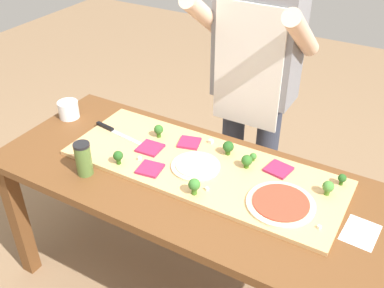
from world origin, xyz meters
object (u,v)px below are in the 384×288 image
object	(u,v)px
cheese_crumble_b	(319,227)
broccoli_floret_back_mid	(159,130)
broccoli_floret_center_right	(328,187)
sauce_jar	(83,159)
pizza_slice_far_right	(189,143)
flour_cup	(69,110)
pizza_whole_cheese_artichoke	(196,166)
broccoli_floret_front_right	(194,185)
pizza_slice_near_left	(150,148)
cheese_crumble_a	(140,158)
cheese_crumble_d	(207,189)
broccoli_floret_back_left	(342,179)
chefs_knife	(113,131)
prep_table	(187,192)
pizza_slice_far_left	(150,169)
recipe_note	(360,233)
pizza_slice_center	(278,169)
pizza_whole_tomato_red	(281,203)
cheese_crumble_c	(211,141)
broccoli_floret_back_right	(228,147)
broccoli_floret_center_left	(247,161)
broccoli_floret_front_left	(118,156)
cook_center	(254,79)
broccoli_floret_front_mid	(253,156)

from	to	relation	value
cheese_crumble_b	broccoli_floret_back_mid	bearing A→B (deg)	165.29
broccoli_floret_center_right	cheese_crumble_b	world-z (taller)	broccoli_floret_center_right
broccoli_floret_back_mid	sauce_jar	world-z (taller)	sauce_jar
pizza_slice_far_right	flour_cup	world-z (taller)	flour_cup
pizza_whole_cheese_artichoke	broccoli_floret_front_right	bearing A→B (deg)	-62.25
pizza_slice_near_left	cheese_crumble_a	size ratio (longest dim) A/B	7.03
pizza_slice_far_right	cheese_crumble_d	world-z (taller)	cheese_crumble_d
broccoli_floret_center_right	cheese_crumble_d	xyz separation A→B (m)	(-0.44, -0.22, -0.03)
pizza_whole_cheese_artichoke	broccoli_floret_back_left	xyz separation A→B (m)	(0.59, 0.20, 0.02)
chefs_knife	prep_table	bearing A→B (deg)	-11.62
pizza_whole_cheese_artichoke	pizza_slice_far_left	size ratio (longest dim) A/B	2.17
cheese_crumble_a	recipe_note	world-z (taller)	cheese_crumble_a
broccoli_floret_center_right	pizza_slice_far_left	bearing A→B (deg)	-162.75
pizza_slice_center	broccoli_floret_front_right	xyz separation A→B (m)	(-0.24, -0.32, 0.04)
pizza_whole_tomato_red	pizza_slice_far_right	distance (m)	0.57
prep_table	pizza_slice_center	size ratio (longest dim) A/B	17.33
pizza_slice_near_left	cheese_crumble_c	distance (m)	0.29
cheese_crumble_d	cheese_crumble_c	bearing A→B (deg)	115.32
broccoli_floret_back_right	pizza_slice_far_left	bearing A→B (deg)	-131.07
cheese_crumble_b	broccoli_floret_center_left	bearing A→B (deg)	151.59
pizza_slice_far_right	broccoli_floret_front_left	size ratio (longest dim) A/B	1.49
broccoli_floret_back_right	broccoli_floret_center_left	bearing A→B (deg)	-23.88
pizza_slice_near_left	broccoli_floret_center_right	xyz separation A→B (m)	(0.81, 0.09, 0.03)
prep_table	flour_cup	bearing A→B (deg)	171.30
pizza_slice_near_left	pizza_slice_center	world-z (taller)	same
prep_table	cheese_crumble_c	world-z (taller)	cheese_crumble_c
pizza_slice_near_left	flour_cup	size ratio (longest dim) A/B	1.00
broccoli_floret_center_right	broccoli_floret_back_mid	distance (m)	0.83
recipe_note	cook_center	world-z (taller)	cook_center
prep_table	pizza_slice_near_left	bearing A→B (deg)	164.82
broccoli_floret_center_right	pizza_slice_near_left	bearing A→B (deg)	-173.69
pizza_slice_far_right	cheese_crumble_a	distance (m)	0.26
broccoli_floret_front_right	chefs_knife	bearing A→B (deg)	160.10
broccoli_floret_back_left	broccoli_floret_back_mid	xyz separation A→B (m)	(-0.86, -0.07, 0.01)
prep_table	recipe_note	xyz separation A→B (m)	(0.74, 0.02, 0.10)
pizza_slice_center	pizza_slice_far_left	bearing A→B (deg)	-150.38
broccoli_floret_front_left	recipe_note	distance (m)	1.04
broccoli_floret_back_right	broccoli_floret_back_left	distance (m)	0.51
cheese_crumble_a	broccoli_floret_back_mid	bearing A→B (deg)	98.57
broccoli_floret_front_mid	chefs_knife	bearing A→B (deg)	-170.21
broccoli_floret_back_mid	cheese_crumble_c	world-z (taller)	broccoli_floret_back_mid
flour_cup	recipe_note	size ratio (longest dim) A/B	0.67
pizza_slice_near_left	broccoli_floret_front_mid	size ratio (longest dim) A/B	2.69
pizza_slice_far_right	cook_center	world-z (taller)	cook_center
pizza_slice_near_left	pizza_slice_far_right	distance (m)	0.19
pizza_slice_far_right	broccoli_floret_back_mid	bearing A→B (deg)	-172.19
prep_table	pizza_whole_tomato_red	xyz separation A→B (m)	(0.43, -0.00, 0.13)
chefs_knife	pizza_slice_far_left	distance (m)	0.38
broccoli_floret_back_right	cheese_crumble_d	size ratio (longest dim) A/B	5.05
cheese_crumble_d	chefs_knife	bearing A→B (deg)	165.01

